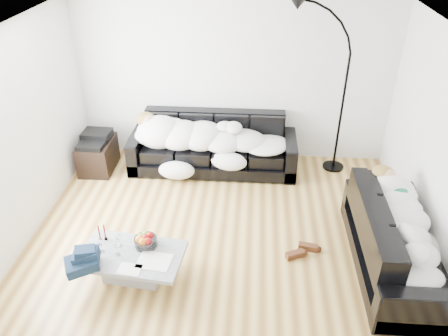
# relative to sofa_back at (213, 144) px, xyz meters

# --- Properties ---
(ground) EXTENTS (5.00, 5.00, 0.00)m
(ground) POSITION_rel_sofa_back_xyz_m (0.29, -1.77, -0.43)
(ground) COLOR brown
(ground) RESTS_ON ground
(wall_back) EXTENTS (5.00, 0.02, 2.60)m
(wall_back) POSITION_rel_sofa_back_xyz_m (0.29, 0.48, 0.87)
(wall_back) COLOR silver
(wall_back) RESTS_ON ground
(wall_left) EXTENTS (0.02, 4.50, 2.60)m
(wall_left) POSITION_rel_sofa_back_xyz_m (-2.21, -1.77, 0.87)
(wall_left) COLOR silver
(wall_left) RESTS_ON ground
(wall_right) EXTENTS (0.02, 4.50, 2.60)m
(wall_right) POSITION_rel_sofa_back_xyz_m (2.79, -1.77, 0.87)
(wall_right) COLOR silver
(wall_right) RESTS_ON ground
(ceiling) EXTENTS (5.00, 5.00, 0.00)m
(ceiling) POSITION_rel_sofa_back_xyz_m (0.29, -1.77, 2.17)
(ceiling) COLOR white
(ceiling) RESTS_ON ground
(sofa_back) EXTENTS (2.64, 0.91, 0.86)m
(sofa_back) POSITION_rel_sofa_back_xyz_m (0.00, 0.00, 0.00)
(sofa_back) COLOR black
(sofa_back) RESTS_ON ground
(sofa_right) EXTENTS (0.89, 2.08, 0.84)m
(sofa_right) POSITION_rel_sofa_back_xyz_m (2.36, -2.09, -0.01)
(sofa_right) COLOR black
(sofa_right) RESTS_ON ground
(sleeper_back) EXTENTS (2.23, 0.77, 0.45)m
(sleeper_back) POSITION_rel_sofa_back_xyz_m (0.00, -0.05, 0.21)
(sleeper_back) COLOR silver
(sleeper_back) RESTS_ON sofa_back
(sleeper_right) EXTENTS (0.75, 1.78, 0.44)m
(sleeper_right) POSITION_rel_sofa_back_xyz_m (2.36, -2.09, 0.21)
(sleeper_right) COLOR silver
(sleeper_right) RESTS_ON sofa_right
(teal_cushion) EXTENTS (0.42, 0.38, 0.20)m
(teal_cushion) POSITION_rel_sofa_back_xyz_m (2.30, -1.45, 0.29)
(teal_cushion) COLOR #0E6841
(teal_cushion) RESTS_ON sofa_right
(coffee_table) EXTENTS (1.23, 0.80, 0.34)m
(coffee_table) POSITION_rel_sofa_back_xyz_m (-0.69, -2.49, -0.26)
(coffee_table) COLOR #939699
(coffee_table) RESTS_ON ground
(fruit_bowl) EXTENTS (0.32, 0.32, 0.16)m
(fruit_bowl) POSITION_rel_sofa_back_xyz_m (-0.55, -2.34, -0.01)
(fruit_bowl) COLOR white
(fruit_bowl) RESTS_ON coffee_table
(wine_glass_a) EXTENTS (0.09, 0.09, 0.17)m
(wine_glass_a) POSITION_rel_sofa_back_xyz_m (-0.86, -2.37, -0.01)
(wine_glass_a) COLOR white
(wine_glass_a) RESTS_ON coffee_table
(wine_glass_b) EXTENTS (0.09, 0.09, 0.17)m
(wine_glass_b) POSITION_rel_sofa_back_xyz_m (-1.03, -2.49, -0.01)
(wine_glass_b) COLOR white
(wine_glass_b) RESTS_ON coffee_table
(wine_glass_c) EXTENTS (0.09, 0.09, 0.19)m
(wine_glass_c) POSITION_rel_sofa_back_xyz_m (-0.84, -2.52, 0.00)
(wine_glass_c) COLOR white
(wine_glass_c) RESTS_ON coffee_table
(candle_left) EXTENTS (0.04, 0.04, 0.23)m
(candle_left) POSITION_rel_sofa_back_xyz_m (-1.10, -2.31, 0.02)
(candle_left) COLOR maroon
(candle_left) RESTS_ON coffee_table
(candle_right) EXTENTS (0.04, 0.04, 0.21)m
(candle_right) POSITION_rel_sofa_back_xyz_m (-1.05, -2.28, 0.01)
(candle_right) COLOR maroon
(candle_right) RESTS_ON coffee_table
(newspaper_a) EXTENTS (0.40, 0.33, 0.01)m
(newspaper_a) POSITION_rel_sofa_back_xyz_m (-0.40, -2.59, -0.08)
(newspaper_a) COLOR silver
(newspaper_a) RESTS_ON coffee_table
(newspaper_b) EXTENTS (0.26, 0.20, 0.01)m
(newspaper_b) POSITION_rel_sofa_back_xyz_m (-0.64, -2.74, -0.09)
(newspaper_b) COLOR silver
(newspaper_b) RESTS_ON coffee_table
(navy_jacket) EXTENTS (0.41, 0.36, 0.18)m
(navy_jacket) POSITION_rel_sofa_back_xyz_m (-1.16, -2.71, 0.08)
(navy_jacket) COLOR black
(navy_jacket) RESTS_ON coffee_table
(shoes) EXTENTS (0.45, 0.37, 0.09)m
(shoes) POSITION_rel_sofa_back_xyz_m (1.29, -1.97, -0.39)
(shoes) COLOR #472311
(shoes) RESTS_ON ground
(av_cabinet) EXTENTS (0.51, 0.73, 0.50)m
(av_cabinet) POSITION_rel_sofa_back_xyz_m (-1.86, -0.17, -0.18)
(av_cabinet) COLOR black
(av_cabinet) RESTS_ON ground
(stereo) EXTENTS (0.45, 0.35, 0.13)m
(stereo) POSITION_rel_sofa_back_xyz_m (-1.86, -0.17, 0.13)
(stereo) COLOR black
(stereo) RESTS_ON av_cabinet
(floor_lamp) EXTENTS (0.89, 0.45, 2.33)m
(floor_lamp) POSITION_rel_sofa_back_xyz_m (1.97, 0.15, 0.73)
(floor_lamp) COLOR black
(floor_lamp) RESTS_ON ground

